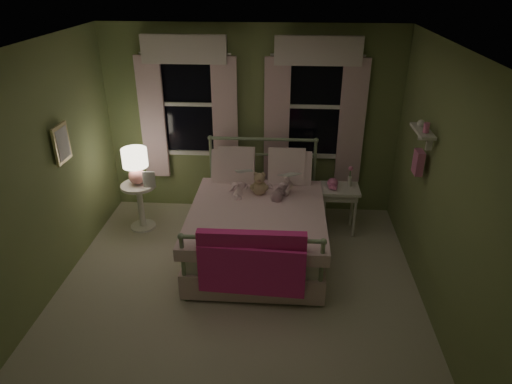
# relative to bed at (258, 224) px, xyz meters

# --- Properties ---
(room_shell) EXTENTS (4.20, 4.20, 4.20)m
(room_shell) POSITION_rel_bed_xyz_m (-0.17, -0.92, 0.92)
(room_shell) COLOR beige
(room_shell) RESTS_ON ground
(bed) EXTENTS (1.58, 2.04, 1.18)m
(bed) POSITION_rel_bed_xyz_m (0.00, 0.00, 0.00)
(bed) COLOR white
(bed) RESTS_ON ground
(pink_throw) EXTENTS (1.10, 0.17, 0.71)m
(pink_throw) POSITION_rel_bed_xyz_m (-0.00, -1.03, 0.23)
(pink_throw) COLOR #E32C87
(pink_throw) RESTS_ON bed
(child_left) EXTENTS (0.27, 0.19, 0.73)m
(child_left) POSITION_rel_bed_xyz_m (-0.28, 0.42, 0.55)
(child_left) COLOR #F7D1DD
(child_left) RESTS_ON bed
(child_right) EXTENTS (0.43, 0.37, 0.77)m
(child_right) POSITION_rel_bed_xyz_m (0.28, 0.42, 0.57)
(child_right) COLOR #F7D1DD
(child_right) RESTS_ON bed
(book_left) EXTENTS (0.22, 0.15, 0.26)m
(book_left) POSITION_rel_bed_xyz_m (-0.28, 0.17, 0.58)
(book_left) COLOR beige
(book_left) RESTS_ON child_left
(book_right) EXTENTS (0.23, 0.19, 0.26)m
(book_right) POSITION_rel_bed_xyz_m (0.28, 0.17, 0.54)
(book_right) COLOR beige
(book_right) RESTS_ON child_right
(teddy_bear) EXTENTS (0.23, 0.19, 0.32)m
(teddy_bear) POSITION_rel_bed_xyz_m (-0.00, 0.26, 0.41)
(teddy_bear) COLOR tan
(teddy_bear) RESTS_ON bed
(nightstand_left) EXTENTS (0.46, 0.46, 0.65)m
(nightstand_left) POSITION_rel_bed_xyz_m (-1.61, 0.47, 0.03)
(nightstand_left) COLOR white
(nightstand_left) RESTS_ON ground
(table_lamp) EXTENTS (0.33, 0.33, 0.49)m
(table_lamp) POSITION_rel_bed_xyz_m (-1.61, 0.47, 0.57)
(table_lamp) COLOR pink
(table_lamp) RESTS_ON nightstand_left
(book_nightstand) EXTENTS (0.17, 0.23, 0.02)m
(book_nightstand) POSITION_rel_bed_xyz_m (-1.51, 0.39, 0.27)
(book_nightstand) COLOR beige
(book_nightstand) RESTS_ON nightstand_left
(nightstand_right) EXTENTS (0.50, 0.40, 0.64)m
(nightstand_right) POSITION_rel_bed_xyz_m (1.03, 0.56, 0.17)
(nightstand_right) COLOR white
(nightstand_right) RESTS_ON ground
(pink_toy) EXTENTS (0.14, 0.20, 0.14)m
(pink_toy) POSITION_rel_bed_xyz_m (0.93, 0.55, 0.32)
(pink_toy) COLOR pink
(pink_toy) RESTS_ON nightstand_right
(bud_vase) EXTENTS (0.06, 0.06, 0.28)m
(bud_vase) POSITION_rel_bed_xyz_m (1.15, 0.61, 0.41)
(bud_vase) COLOR white
(bud_vase) RESTS_ON nightstand_right
(window_left) EXTENTS (1.34, 0.13, 1.96)m
(window_left) POSITION_rel_bed_xyz_m (-1.02, 1.11, 1.24)
(window_left) COLOR black
(window_left) RESTS_ON room_shell
(window_right) EXTENTS (1.34, 0.13, 1.96)m
(window_right) POSITION_rel_bed_xyz_m (0.68, 1.11, 1.24)
(window_right) COLOR black
(window_right) RESTS_ON room_shell
(wall_shelf) EXTENTS (0.15, 0.50, 0.60)m
(wall_shelf) POSITION_rel_bed_xyz_m (1.73, -0.22, 1.14)
(wall_shelf) COLOR white
(wall_shelf) RESTS_ON room_shell
(framed_picture) EXTENTS (0.03, 0.32, 0.42)m
(framed_picture) POSITION_rel_bed_xyz_m (-2.12, -0.32, 1.12)
(framed_picture) COLOR beige
(framed_picture) RESTS_ON room_shell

